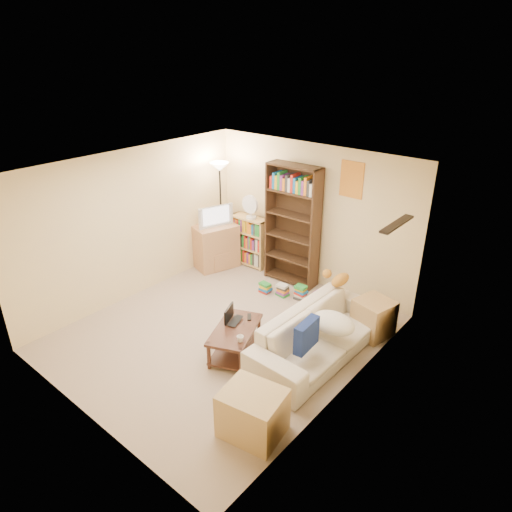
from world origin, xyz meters
name	(u,v)px	position (x,y,z in m)	size (l,w,h in m)	color
room	(221,233)	(0.00, 0.01, 1.62)	(4.50, 4.54, 2.52)	tan
sofa	(320,335)	(1.38, 0.47, 0.33)	(0.94, 2.29, 0.66)	beige
navy_pillow	(306,335)	(1.48, -0.02, 0.63)	(0.44, 0.13, 0.39)	navy
cream_blanket	(333,323)	(1.55, 0.52, 0.57)	(0.61, 0.44, 0.26)	silver
tabby_cat	(338,279)	(1.11, 1.35, 0.75)	(0.52, 0.20, 0.18)	#C07C28
coffee_table	(235,337)	(0.47, -0.26, 0.27)	(0.85, 1.07, 0.42)	#432619
laptop	(238,322)	(0.41, -0.12, 0.43)	(0.29, 0.36, 0.02)	black
laptop_screen	(229,313)	(0.28, -0.18, 0.54)	(0.01, 0.31, 0.21)	white
mug	(240,339)	(0.73, -0.44, 0.46)	(0.13, 0.13, 0.09)	white
tv_remote	(249,317)	(0.44, 0.07, 0.43)	(0.05, 0.17, 0.02)	black
tv_stand	(215,246)	(-1.70, 1.56, 0.42)	(0.56, 0.79, 0.85)	tan
television	(214,215)	(-1.70, 1.56, 1.05)	(0.30, 0.70, 0.40)	black
tall_bookshelf	(292,223)	(-0.21, 2.00, 1.14)	(0.98, 0.36, 2.15)	#3D2617
short_bookshelf	(250,241)	(-1.24, 2.05, 0.49)	(0.77, 0.33, 0.98)	tan
desk_fan	(250,207)	(-1.18, 2.00, 1.21)	(0.35, 0.20, 0.45)	white
floor_lamp	(220,185)	(-1.64, 1.69, 1.62)	(0.34, 0.34, 2.03)	black
side_table	(373,318)	(1.72, 1.41, 0.28)	(0.49, 0.49, 0.57)	tan
end_cabinet	(253,413)	(1.58, -1.19, 0.28)	(0.66, 0.55, 0.55)	tan
book_stacks	(292,292)	(0.17, 1.52, 0.11)	(1.12, 0.46, 0.25)	red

